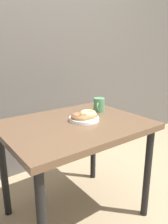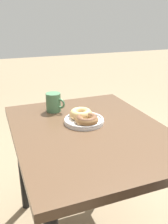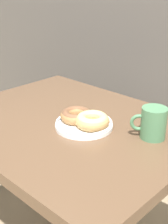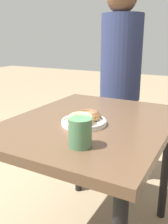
{
  "view_description": "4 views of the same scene",
  "coord_description": "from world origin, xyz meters",
  "px_view_note": "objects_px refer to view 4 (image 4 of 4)",
  "views": [
    {
      "loc": [
        -0.77,
        -0.85,
        1.22
      ],
      "look_at": [
        0.08,
        0.31,
        0.8
      ],
      "focal_mm": 35.0,
      "sensor_mm": 36.0,
      "label": 1
    },
    {
      "loc": [
        -1.04,
        0.74,
        1.27
      ],
      "look_at": [
        0.08,
        0.31,
        0.8
      ],
      "focal_mm": 40.0,
      "sensor_mm": 36.0,
      "label": 2
    },
    {
      "loc": [
        0.78,
        -0.43,
        1.24
      ],
      "look_at": [
        0.08,
        0.31,
        0.8
      ],
      "focal_mm": 50.0,
      "sensor_mm": 36.0,
      "label": 3
    },
    {
      "loc": [
        1.04,
        0.82,
        1.12
      ],
      "look_at": [
        0.08,
        0.31,
        0.8
      ],
      "focal_mm": 40.0,
      "sensor_mm": 36.0,
      "label": 4
    }
  ],
  "objects_px": {
    "donut_plate": "(84,119)",
    "coffee_mug": "(80,132)",
    "person_figure": "(120,85)",
    "dining_table": "(91,137)"
  },
  "relations": [
    {
      "from": "donut_plate",
      "to": "coffee_mug",
      "type": "bearing_deg",
      "value": 24.75
    },
    {
      "from": "donut_plate",
      "to": "person_figure",
      "type": "distance_m",
      "value": 0.84
    },
    {
      "from": "coffee_mug",
      "to": "person_figure",
      "type": "distance_m",
      "value": 1.08
    },
    {
      "from": "coffee_mug",
      "to": "person_figure",
      "type": "xyz_separation_m",
      "value": [
        -1.05,
        -0.23,
        -0.01
      ]
    },
    {
      "from": "dining_table",
      "to": "coffee_mug",
      "type": "height_order",
      "value": "coffee_mug"
    },
    {
      "from": "donut_plate",
      "to": "person_figure",
      "type": "relative_size",
      "value": 0.16
    },
    {
      "from": "person_figure",
      "to": "donut_plate",
      "type": "bearing_deg",
      "value": 8.95
    },
    {
      "from": "dining_table",
      "to": "person_figure",
      "type": "relative_size",
      "value": 0.64
    },
    {
      "from": "dining_table",
      "to": "donut_plate",
      "type": "bearing_deg",
      "value": 2.39
    },
    {
      "from": "dining_table",
      "to": "person_figure",
      "type": "bearing_deg",
      "value": -170.36
    }
  ]
}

